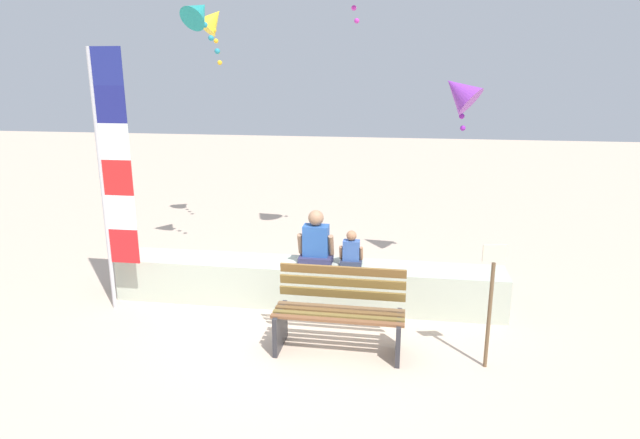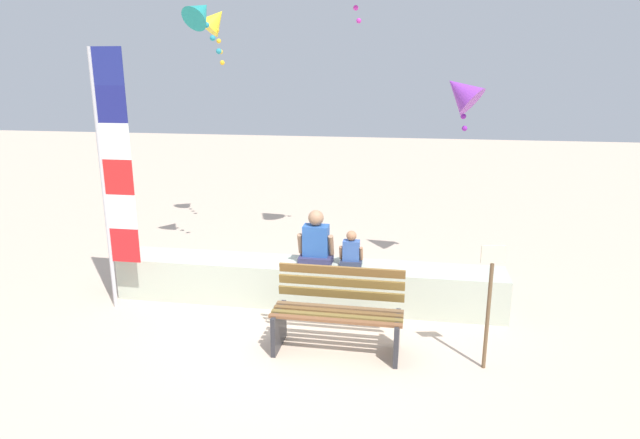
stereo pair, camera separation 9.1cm
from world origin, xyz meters
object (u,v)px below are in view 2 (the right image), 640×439
Objects in this scene: kite_yellow at (215,20)px; sign_post at (489,297)px; kite_teal at (201,13)px; park_bench at (338,315)px; person_adult at (316,243)px; person_child at (351,252)px; kite_purple at (461,92)px; flag_banner at (112,168)px.

kite_yellow reaches higher than sign_post.
park_bench is at bearing -45.58° from kite_teal.
kite_yellow is (-2.27, 2.91, 3.00)m from person_adult.
kite_purple is (1.35, 1.37, 1.98)m from person_child.
park_bench is 1.33m from person_adult.
sign_post reaches higher than park_bench.
kite_purple is 1.07× the size of kite_teal.
kite_teal is at bearing -76.71° from kite_yellow.
kite_teal reaches higher than kite_purple.
kite_yellow reaches higher than person_adult.
person_child is 0.14× the size of flag_banner.
kite_purple is (4.09, -1.54, -1.12)m from kite_yellow.
person_child is at bearing -134.57° from kite_purple.
kite_teal is at bearing 147.42° from person_adult.
person_child is 0.52× the size of kite_purple.
sign_post is (3.88, -2.53, -3.01)m from kite_teal.
kite_yellow is at bearing 127.94° from person_adult.
park_bench is 3.29m from flag_banner.
park_bench is 1.22m from person_child.
kite_teal is 0.63× the size of sign_post.
park_bench is 1.07× the size of sign_post.
person_adult is at bearing -179.96° from person_child.
kite_purple reaches higher than sign_post.
flag_banner is 3.14× the size of kite_yellow.
person_adult is 0.79× the size of kite_purple.
person_child is 2.05m from sign_post.
kite_teal is at bearing 152.88° from person_child.
sign_post is (1.55, -1.33, 0.05)m from person_child.
kite_yellow is at bearing 87.18° from flag_banner.
sign_post is at bearing -44.76° from kite_yellow.
person_child is at bearing 89.48° from park_bench.
person_child is at bearing 139.28° from sign_post.
person_adult is at bearing 146.44° from sign_post.
flag_banner is 2.67m from kite_teal.
person_adult is 0.69× the size of kite_yellow.
kite_yellow is 6.76m from sign_post.
kite_purple is at bearing 2.85° from kite_teal.
kite_yellow is at bearing 159.38° from kite_purple.
flag_banner reaches higher than person_adult.
park_bench is at bearing 174.02° from sign_post.
kite_purple is 0.68× the size of sign_post.
kite_purple is (4.26, 1.92, 0.87)m from flag_banner.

